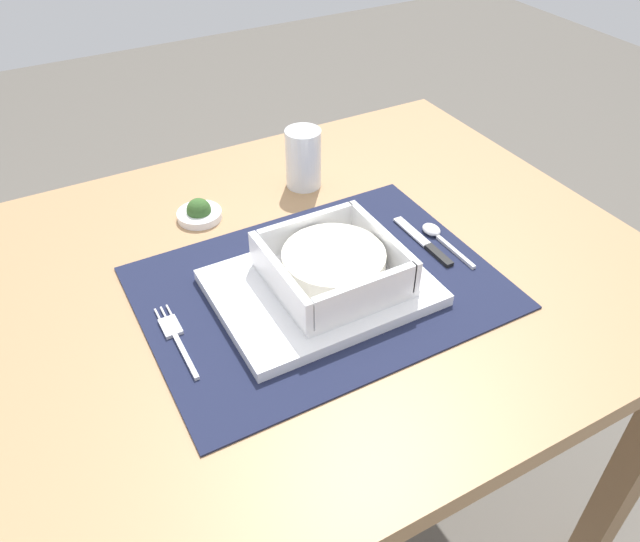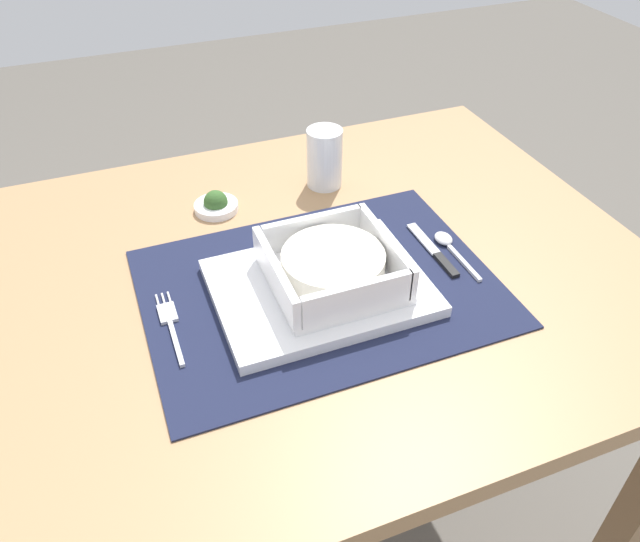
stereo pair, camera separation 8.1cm
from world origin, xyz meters
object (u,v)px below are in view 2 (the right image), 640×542
at_px(spoon, 448,243).
at_px(drinking_glass, 325,161).
at_px(fork, 170,322).
at_px(butter_knife, 435,252).
at_px(dining_table, 317,316).
at_px(porridge_bowl, 332,267).
at_px(condiment_saucer, 216,205).

height_order(spoon, drinking_glass, drinking_glass).
bearing_deg(fork, butter_knife, 5.14).
height_order(dining_table, butter_knife, butter_knife).
bearing_deg(dining_table, porridge_bowl, -91.74).
bearing_deg(fork, drinking_glass, 43.24).
bearing_deg(condiment_saucer, porridge_bowl, -68.97).
xyz_separation_m(porridge_bowl, fork, (-0.21, 0.01, -0.04)).
bearing_deg(condiment_saucer, drinking_glass, 3.42).
relative_size(fork, condiment_saucer, 1.96).
xyz_separation_m(dining_table, porridge_bowl, (-0.00, -0.06, 0.14)).
xyz_separation_m(porridge_bowl, condiment_saucer, (-0.10, 0.25, -0.03)).
relative_size(dining_table, condiment_saucer, 13.71).
distance_m(dining_table, spoon, 0.22).
relative_size(porridge_bowl, spoon, 1.41).
relative_size(fork, spoon, 1.17).
distance_m(fork, butter_knife, 0.38).
distance_m(butter_knife, drinking_glass, 0.25).
bearing_deg(spoon, dining_table, 174.50).
xyz_separation_m(dining_table, spoon, (0.19, -0.03, 0.11)).
height_order(dining_table, porridge_bowl, porridge_bowl).
bearing_deg(porridge_bowl, butter_knife, 6.46).
bearing_deg(drinking_glass, butter_knife, -72.54).
bearing_deg(butter_knife, condiment_saucer, 141.97).
bearing_deg(dining_table, condiment_saucer, 117.47).
xyz_separation_m(fork, spoon, (0.41, 0.01, 0.00)).
bearing_deg(dining_table, fork, -167.77).
bearing_deg(dining_table, butter_knife, -14.20).
xyz_separation_m(butter_knife, drinking_glass, (-0.08, 0.24, 0.04)).
bearing_deg(fork, porridge_bowl, 0.53).
xyz_separation_m(fork, butter_knife, (0.38, 0.00, 0.00)).
xyz_separation_m(spoon, condiment_saucer, (-0.29, 0.22, 0.00)).
distance_m(spoon, butter_knife, 0.03).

